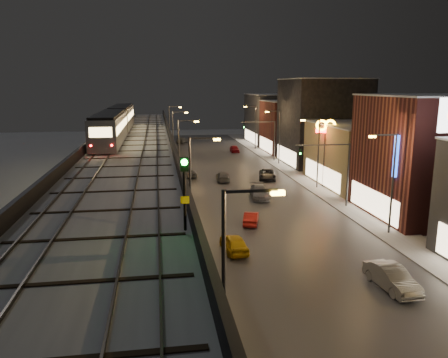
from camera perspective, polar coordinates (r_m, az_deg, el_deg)
ground at (r=25.33m, az=-0.19°, el=-18.78°), size 220.00×220.00×0.00m
road_surface at (r=58.95m, az=1.96°, el=-0.62°), size 17.00×120.00×0.06m
sidewalk_right at (r=61.55m, az=11.15°, el=-0.27°), size 4.00×120.00×0.14m
under_viaduct_pavement at (r=58.03m, az=-11.26°, el=-1.06°), size 11.00×120.00×0.06m
elevated_viaduct at (r=53.92m, az=-11.63°, el=3.97°), size 9.00×100.00×6.30m
viaduct_trackbed at (r=53.95m, az=-11.67°, el=4.80°), size 8.40×100.00×0.32m
viaduct_parapet_streetside at (r=53.87m, az=-7.04°, el=5.45°), size 0.30×100.00×1.10m
viaduct_parapet_far at (r=54.32m, az=-16.28°, el=5.11°), size 0.30×100.00×1.10m
building_b at (r=48.46m, az=25.58°, el=2.69°), size 12.20×12.20×12.16m
building_c at (r=60.68m, az=18.05°, el=3.04°), size 12.20×15.20×8.16m
building_d at (r=74.87m, az=12.71°, el=7.26°), size 12.20×13.20×14.16m
building_e at (r=88.18m, az=9.34°, el=6.78°), size 12.20×12.20×10.16m
building_f at (r=101.50m, az=6.91°, el=7.81°), size 12.20×16.20×11.16m
streetlight_left_0 at (r=18.44m, az=0.82°, el=-12.79°), size 2.57×0.28×9.00m
streetlight_left_1 at (r=35.47m, az=-4.00°, el=-0.58°), size 2.57×0.28×9.00m
streetlight_right_1 at (r=40.60m, az=20.89°, el=0.26°), size 2.56×0.28×9.00m
streetlight_left_2 at (r=53.14m, az=-5.64°, el=3.63°), size 2.57×0.28×9.00m
streetlight_right_2 at (r=56.69m, az=11.99°, el=3.96°), size 2.56×0.28×9.00m
streetlight_left_3 at (r=70.98m, az=-6.46°, el=5.73°), size 2.57×0.28×9.00m
streetlight_right_3 at (r=73.68m, az=7.06°, el=5.95°), size 2.56×0.28×9.00m
streetlight_left_4 at (r=88.88m, az=-6.95°, el=6.99°), size 2.57×0.28×9.00m
streetlight_right_4 at (r=91.05m, az=3.98°, el=7.17°), size 2.56×0.28×9.00m
traffic_light_rig_a at (r=48.24m, az=14.69°, el=1.55°), size 6.10×0.34×7.00m
traffic_light_rig_b at (r=76.40m, az=5.79°, el=5.64°), size 6.10×0.34×7.00m
subway_train at (r=60.20m, az=-13.85°, el=7.28°), size 2.86×34.86×3.42m
rail_signal at (r=19.16m, az=-5.19°, el=-0.01°), size 0.39×0.45×3.34m
car_taxi at (r=35.04m, az=1.31°, el=-8.47°), size 2.03×4.21×1.39m
car_near_white at (r=41.83m, az=3.57°, el=-5.16°), size 2.26×3.90×1.22m
car_mid_silver at (r=63.63m, az=-5.09°, el=0.94°), size 3.18×5.68×1.50m
car_mid_dark at (r=60.42m, az=-0.17°, el=0.26°), size 1.98×4.30×1.22m
car_far_white at (r=100.88m, az=-5.52°, el=5.05°), size 3.04×4.67×1.48m
car_onc_silver at (r=30.96m, az=21.05°, el=-12.05°), size 1.94×4.70×1.51m
car_onc_dark at (r=61.70m, az=5.70°, el=0.53°), size 3.41×5.39×1.39m
car_onc_white at (r=51.39m, az=4.66°, el=-1.76°), size 2.49×5.18×1.46m
car_onc_red at (r=86.72m, az=1.39°, el=3.92°), size 1.72×4.02×1.35m
sign_mcdonalds at (r=57.32m, az=13.12°, el=5.75°), size 2.62×0.64×8.80m
sign_carwash at (r=42.53m, az=22.13°, el=1.95°), size 1.68×0.35×8.71m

